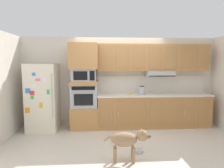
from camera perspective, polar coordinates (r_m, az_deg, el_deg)
The scene contains 17 objects.
ground_plane at distance 4.84m, azimuth 3.50°, elevation -15.40°, with size 9.60×9.60×0.00m, color beige.
back_kitchen_wall at distance 5.62m, azimuth 2.14°, elevation 0.82°, with size 6.20×0.12×2.50m, color beige.
side_panel_left at distance 5.01m, azimuth -30.08°, elevation -0.73°, with size 0.12×7.10×2.50m, color beige.
refrigerator at distance 5.43m, azimuth -19.82°, elevation -3.70°, with size 0.76×0.73×1.76m.
oven_base_cabinet at distance 5.43m, azimuth -8.11°, elevation -9.66°, with size 0.74×0.62×0.60m, color #B77F47.
built_in_oven at distance 5.29m, azimuth -8.21°, elevation -3.41°, with size 0.70×0.62×0.60m.
appliance_mid_shelf at distance 5.25m, azimuth -8.27°, elevation 0.36°, with size 0.74×0.62×0.10m, color #B77F47.
microwave at distance 5.23m, azimuth -8.31°, elevation 2.64°, with size 0.64×0.54×0.32m.
appliance_upper_cabinet at distance 5.22m, azimuth -8.39°, elevation 8.13°, with size 0.74×0.62×0.68m, color #B77F47.
lower_cabinet_run at distance 5.59m, azimuth 12.21°, elevation -7.80°, with size 3.12×0.63×0.88m.
countertop_slab at distance 5.50m, azimuth 12.31°, elevation -3.14°, with size 3.16×0.64×0.04m, color silver.
backsplash_panel at distance 5.73m, azimuth 11.57°, elevation -0.00°, with size 3.16×0.02×0.50m, color silver.
upper_cabinet_with_hood at distance 5.54m, azimuth 12.30°, elevation 7.36°, with size 3.12×0.48×0.88m.
screwdriver at distance 5.31m, azimuth 5.45°, elevation -2.97°, with size 0.16×0.17×0.03m.
electric_kettle at distance 5.34m, azimuth 8.89°, elevation -1.89°, with size 0.17×0.17×0.24m.
dog at distance 3.63m, azimuth 4.80°, elevation -16.13°, with size 0.87×0.28×0.61m.
dog_food_bowl at distance 4.12m, azimuth 7.79°, elevation -19.01°, with size 0.20×0.20×0.06m.
Camera 1 is at (-0.58, -4.46, 1.79)m, focal length 30.80 mm.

